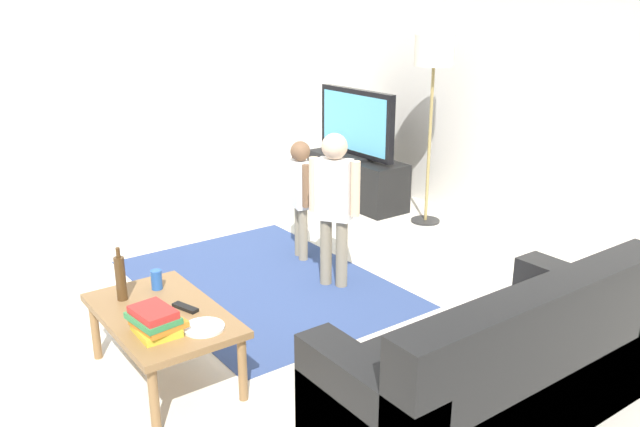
# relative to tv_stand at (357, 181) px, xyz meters

# --- Properties ---
(ground) EXTENTS (7.80, 7.80, 0.00)m
(ground) POSITION_rel_tv_stand_xyz_m (1.67, -2.30, -0.24)
(ground) COLOR beige
(wall_back) EXTENTS (6.00, 0.12, 2.70)m
(wall_back) POSITION_rel_tv_stand_xyz_m (1.67, 0.70, 1.11)
(wall_back) COLOR silver
(wall_back) RESTS_ON ground
(wall_left) EXTENTS (0.12, 6.00, 2.70)m
(wall_left) POSITION_rel_tv_stand_xyz_m (-1.33, -2.30, 1.11)
(wall_left) COLOR silver
(wall_left) RESTS_ON ground
(area_rug) EXTENTS (2.20, 1.60, 0.01)m
(area_rug) POSITION_rel_tv_stand_xyz_m (1.20, -1.90, -0.24)
(area_rug) COLOR #33477A
(area_rug) RESTS_ON ground
(tv_stand) EXTENTS (1.20, 0.44, 0.50)m
(tv_stand) POSITION_rel_tv_stand_xyz_m (0.00, 0.00, 0.00)
(tv_stand) COLOR black
(tv_stand) RESTS_ON ground
(tv) EXTENTS (1.10, 0.28, 0.71)m
(tv) POSITION_rel_tv_stand_xyz_m (-0.00, -0.02, 0.60)
(tv) COLOR black
(tv) RESTS_ON tv_stand
(couch) EXTENTS (0.80, 1.80, 0.86)m
(couch) POSITION_rel_tv_stand_xyz_m (3.41, -1.86, 0.05)
(couch) COLOR black
(couch) RESTS_ON ground
(floor_lamp) EXTENTS (0.36, 0.36, 1.78)m
(floor_lamp) POSITION_rel_tv_stand_xyz_m (0.89, 0.15, 1.30)
(floor_lamp) COLOR #262626
(floor_lamp) RESTS_ON ground
(child_near_tv) EXTENTS (0.32, 0.17, 1.00)m
(child_near_tv) POSITION_rel_tv_stand_xyz_m (0.94, -1.36, 0.36)
(child_near_tv) COLOR gray
(child_near_tv) RESTS_ON ground
(child_center) EXTENTS (0.34, 0.25, 1.17)m
(child_center) POSITION_rel_tv_stand_xyz_m (1.54, -1.48, 0.46)
(child_center) COLOR gray
(child_center) RESTS_ON ground
(coffee_table) EXTENTS (1.00, 0.60, 0.42)m
(coffee_table) POSITION_rel_tv_stand_xyz_m (2.00, -3.03, 0.13)
(coffee_table) COLOR olive
(coffee_table) RESTS_ON ground
(book_stack) EXTENTS (0.29, 0.26, 0.15)m
(book_stack) POSITION_rel_tv_stand_xyz_m (2.22, -3.15, 0.25)
(book_stack) COLOR yellow
(book_stack) RESTS_ON coffee_table
(bottle) EXTENTS (0.06, 0.06, 0.32)m
(bottle) POSITION_rel_tv_stand_xyz_m (1.72, -3.15, 0.31)
(bottle) COLOR #4C3319
(bottle) RESTS_ON coffee_table
(tv_remote) EXTENTS (0.18, 0.10, 0.02)m
(tv_remote) POSITION_rel_tv_stand_xyz_m (2.05, -2.91, 0.19)
(tv_remote) COLOR black
(tv_remote) RESTS_ON coffee_table
(soda_can) EXTENTS (0.07, 0.07, 0.12)m
(soda_can) POSITION_rel_tv_stand_xyz_m (1.70, -2.93, 0.24)
(soda_can) COLOR #2659B2
(soda_can) RESTS_ON coffee_table
(plate) EXTENTS (0.22, 0.22, 0.02)m
(plate) POSITION_rel_tv_stand_xyz_m (2.32, -2.93, 0.18)
(plate) COLOR white
(plate) RESTS_ON coffee_table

